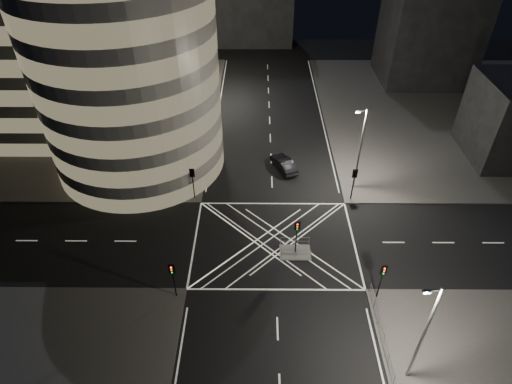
{
  "coord_description": "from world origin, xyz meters",
  "views": [
    {
      "loc": [
        -1.64,
        -30.56,
        30.65
      ],
      "look_at": [
        -1.86,
        4.29,
        3.0
      ],
      "focal_mm": 30.0,
      "sensor_mm": 36.0,
      "label": 1
    }
  ],
  "objects_px": {
    "traffic_signal_nl": "(173,274)",
    "central_island": "(295,252)",
    "traffic_signal_fr": "(354,179)",
    "traffic_signal_nr": "(382,275)",
    "street_lamp_left_near": "(190,133)",
    "street_lamp_left_far": "(206,70)",
    "traffic_signal_island": "(297,231)",
    "street_lamp_right_far": "(360,147)",
    "traffic_signal_fl": "(193,178)",
    "sedan": "(284,164)",
    "street_lamp_right_near": "(423,333)"
  },
  "relations": [
    {
      "from": "traffic_signal_island",
      "to": "sedan",
      "type": "xyz_separation_m",
      "value": [
        -0.5,
        14.14,
        -2.13
      ]
    },
    {
      "from": "central_island",
      "to": "traffic_signal_nl",
      "type": "xyz_separation_m",
      "value": [
        -10.8,
        -5.3,
        2.84
      ]
    },
    {
      "from": "street_lamp_left_near",
      "to": "street_lamp_right_far",
      "type": "relative_size",
      "value": 1.0
    },
    {
      "from": "street_lamp_left_near",
      "to": "street_lamp_left_far",
      "type": "distance_m",
      "value": 18.0
    },
    {
      "from": "traffic_signal_island",
      "to": "central_island",
      "type": "bearing_deg",
      "value": 0.0
    },
    {
      "from": "central_island",
      "to": "street_lamp_right_near",
      "type": "distance_m",
      "value": 15.54
    },
    {
      "from": "central_island",
      "to": "traffic_signal_nr",
      "type": "distance_m",
      "value": 9.08
    },
    {
      "from": "traffic_signal_nr",
      "to": "street_lamp_left_far",
      "type": "height_order",
      "value": "street_lamp_left_far"
    },
    {
      "from": "street_lamp_right_near",
      "to": "sedan",
      "type": "xyz_separation_m",
      "value": [
        -7.94,
        26.64,
        -4.75
      ]
    },
    {
      "from": "traffic_signal_nr",
      "to": "street_lamp_right_near",
      "type": "relative_size",
      "value": 0.4
    },
    {
      "from": "traffic_signal_island",
      "to": "street_lamp_left_near",
      "type": "relative_size",
      "value": 0.4
    },
    {
      "from": "traffic_signal_island",
      "to": "sedan",
      "type": "height_order",
      "value": "traffic_signal_island"
    },
    {
      "from": "traffic_signal_nr",
      "to": "street_lamp_right_far",
      "type": "distance_m",
      "value": 16.03
    },
    {
      "from": "street_lamp_left_near",
      "to": "sedan",
      "type": "height_order",
      "value": "street_lamp_left_near"
    },
    {
      "from": "traffic_signal_island",
      "to": "street_lamp_left_far",
      "type": "distance_m",
      "value": 33.61
    },
    {
      "from": "traffic_signal_nl",
      "to": "sedan",
      "type": "distance_m",
      "value": 22.1
    },
    {
      "from": "traffic_signal_fr",
      "to": "sedan",
      "type": "bearing_deg",
      "value": 141.34
    },
    {
      "from": "traffic_signal_nr",
      "to": "street_lamp_left_far",
      "type": "bearing_deg",
      "value": 116.36
    },
    {
      "from": "traffic_signal_nl",
      "to": "central_island",
      "type": "bearing_deg",
      "value": 26.14
    },
    {
      "from": "traffic_signal_nr",
      "to": "street_lamp_right_near",
      "type": "height_order",
      "value": "street_lamp_right_near"
    },
    {
      "from": "traffic_signal_nl",
      "to": "traffic_signal_fr",
      "type": "relative_size",
      "value": 1.0
    },
    {
      "from": "central_island",
      "to": "traffic_signal_island",
      "type": "distance_m",
      "value": 2.84
    },
    {
      "from": "street_lamp_right_near",
      "to": "traffic_signal_nr",
      "type": "bearing_deg",
      "value": 95.04
    },
    {
      "from": "street_lamp_left_near",
      "to": "street_lamp_left_far",
      "type": "height_order",
      "value": "same"
    },
    {
      "from": "traffic_signal_nr",
      "to": "street_lamp_right_far",
      "type": "height_order",
      "value": "street_lamp_right_far"
    },
    {
      "from": "traffic_signal_nl",
      "to": "street_lamp_right_far",
      "type": "xyz_separation_m",
      "value": [
        18.24,
        15.8,
        2.63
      ]
    },
    {
      "from": "traffic_signal_nr",
      "to": "traffic_signal_fl",
      "type": "bearing_deg",
      "value": 142.31
    },
    {
      "from": "traffic_signal_island",
      "to": "street_lamp_right_far",
      "type": "relative_size",
      "value": 0.4
    },
    {
      "from": "central_island",
      "to": "street_lamp_right_far",
      "type": "distance_m",
      "value": 13.98
    },
    {
      "from": "traffic_signal_fl",
      "to": "street_lamp_left_far",
      "type": "xyz_separation_m",
      "value": [
        -0.64,
        23.2,
        2.63
      ]
    },
    {
      "from": "sedan",
      "to": "street_lamp_right_near",
      "type": "bearing_deg",
      "value": 83.28
    },
    {
      "from": "central_island",
      "to": "street_lamp_right_near",
      "type": "height_order",
      "value": "street_lamp_right_near"
    },
    {
      "from": "traffic_signal_island",
      "to": "street_lamp_left_near",
      "type": "height_order",
      "value": "street_lamp_left_near"
    },
    {
      "from": "traffic_signal_nl",
      "to": "traffic_signal_island",
      "type": "bearing_deg",
      "value": 26.14
    },
    {
      "from": "traffic_signal_nr",
      "to": "street_lamp_left_far",
      "type": "distance_m",
      "value": 41.15
    },
    {
      "from": "traffic_signal_fr",
      "to": "traffic_signal_nr",
      "type": "bearing_deg",
      "value": -90.0
    },
    {
      "from": "traffic_signal_nl",
      "to": "traffic_signal_island",
      "type": "height_order",
      "value": "same"
    },
    {
      "from": "traffic_signal_fl",
      "to": "street_lamp_right_far",
      "type": "height_order",
      "value": "street_lamp_right_far"
    },
    {
      "from": "central_island",
      "to": "traffic_signal_nl",
      "type": "bearing_deg",
      "value": -153.86
    },
    {
      "from": "traffic_signal_fr",
      "to": "traffic_signal_nr",
      "type": "distance_m",
      "value": 13.6
    },
    {
      "from": "street_lamp_left_far",
      "to": "sedan",
      "type": "bearing_deg",
      "value": -57.79
    },
    {
      "from": "central_island",
      "to": "street_lamp_right_near",
      "type": "relative_size",
      "value": 0.3
    },
    {
      "from": "traffic_signal_island",
      "to": "street_lamp_right_far",
      "type": "distance_m",
      "value": 13.13
    },
    {
      "from": "central_island",
      "to": "traffic_signal_nl",
      "type": "relative_size",
      "value": 0.75
    },
    {
      "from": "central_island",
      "to": "street_lamp_left_near",
      "type": "relative_size",
      "value": 0.3
    },
    {
      "from": "central_island",
      "to": "street_lamp_left_far",
      "type": "relative_size",
      "value": 0.3
    },
    {
      "from": "street_lamp_right_near",
      "to": "sedan",
      "type": "distance_m",
      "value": 28.2
    },
    {
      "from": "traffic_signal_nr",
      "to": "sedan",
      "type": "height_order",
      "value": "traffic_signal_nr"
    },
    {
      "from": "central_island",
      "to": "street_lamp_right_far",
      "type": "height_order",
      "value": "street_lamp_right_far"
    },
    {
      "from": "street_lamp_left_far",
      "to": "street_lamp_right_far",
      "type": "bearing_deg",
      "value": -48.06
    }
  ]
}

